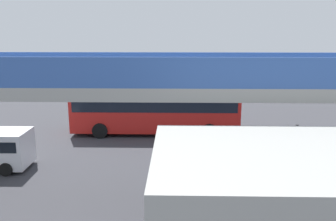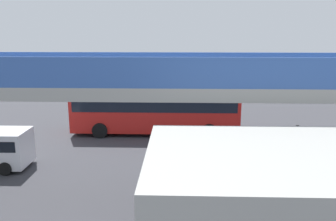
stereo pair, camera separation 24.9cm
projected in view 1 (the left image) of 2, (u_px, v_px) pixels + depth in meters
name	position (u px, v px, depth m)	size (l,w,h in m)	color
ground	(160.00, 129.00, 26.50)	(80.00, 80.00, 0.00)	#38383D
city_bus	(155.00, 107.00, 25.02)	(11.54, 2.85, 3.15)	red
bicycle_orange	(318.00, 139.00, 22.80)	(1.77, 0.44, 0.96)	black
bicycle_black	(294.00, 133.00, 24.09)	(1.77, 0.44, 0.96)	black
pedestrian	(130.00, 106.00, 30.15)	(0.38, 0.38, 1.79)	#2D2D38
lane_dash_leftmost	(211.00, 119.00, 29.32)	(2.00, 0.20, 0.01)	silver
lane_dash_left	(162.00, 119.00, 29.41)	(2.00, 0.20, 0.01)	silver
lane_dash_centre	(113.00, 119.00, 29.50)	(2.00, 0.20, 0.01)	silver
pedestrian_overpass	(146.00, 97.00, 14.02)	(29.49, 2.60, 6.29)	#9E9E99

